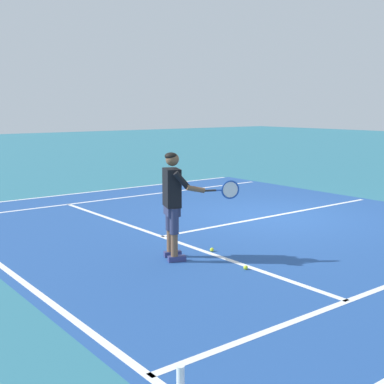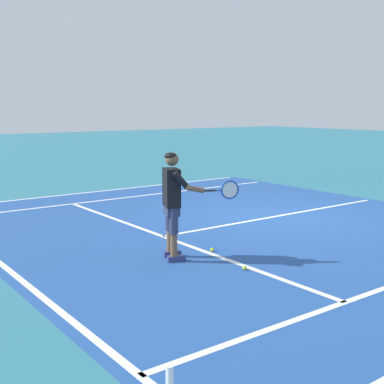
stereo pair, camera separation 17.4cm
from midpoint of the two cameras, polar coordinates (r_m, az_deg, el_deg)
ground_plane at (r=11.57m, az=8.43°, el=-2.69°), size 80.00×80.00×0.00m
court_inner_surface at (r=10.71m, az=3.74°, el=-3.57°), size 10.98×9.76×0.00m
line_baseline at (r=8.46m, az=-20.96°, el=-7.69°), size 10.98×0.10×0.01m
line_service at (r=9.69m, az=-3.92°, el=-4.96°), size 8.23×0.10×0.01m
line_centre_service at (r=11.72m, az=9.18°, el=-2.53°), size 0.10×6.40×0.01m
line_singles_left at (r=13.99m, az=-7.50°, el=-0.56°), size 0.10×9.36×0.01m
line_doubles_left at (r=15.18m, az=-10.13°, el=0.16°), size 0.10×9.36×0.01m
tennis_player at (r=8.05m, az=-2.66°, el=-0.71°), size 0.95×0.99×1.71m
tennis_ball_near_feet at (r=7.78m, az=5.34°, el=-8.36°), size 0.07×0.07×0.07m
tennis_ball_by_baseline at (r=8.69m, az=1.65°, el=-6.42°), size 0.07×0.07×0.07m
water_bottle at (r=4.57m, az=-2.45°, el=-20.26°), size 0.07×0.07×0.27m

